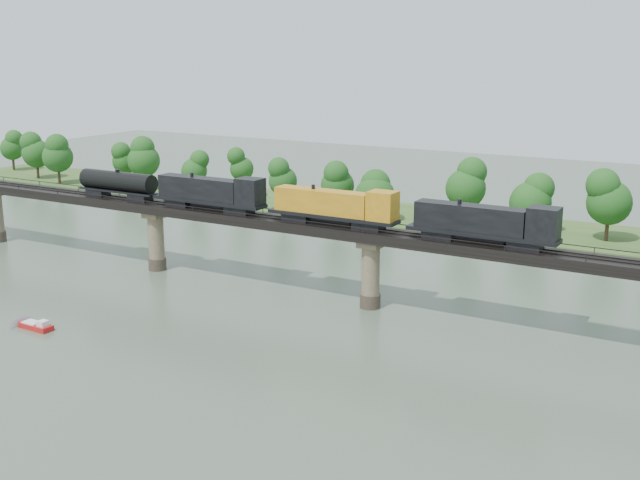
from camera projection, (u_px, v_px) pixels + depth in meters
The scene contains 7 objects.
ground at pixel (251, 381), 90.47m from camera, with size 400.00×400.00×0.00m, color #3E4E3D.
far_bank at pixel (492, 228), 161.80m from camera, with size 300.00×24.00×1.60m, color #335220.
bridge at pixel (371, 271), 114.41m from camera, with size 236.00×30.00×11.50m.
bridge_superstructure at pixel (371, 228), 112.91m from camera, with size 220.00×4.90×0.75m.
far_treeline at pixel (447, 189), 160.11m from camera, with size 289.06×17.54×13.60m.
freight_train at pixel (290, 202), 118.93m from camera, with size 82.07×3.20×5.65m.
motorboat at pixel (36, 326), 106.76m from camera, with size 5.10×1.96×1.42m.
Camera 1 is at (48.75, -68.97, 36.94)m, focal length 45.00 mm.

